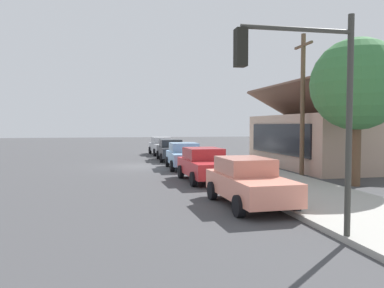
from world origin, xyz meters
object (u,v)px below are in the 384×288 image
car_charcoal (171,150)px  car_cherry (205,164)px  shade_tree (357,85)px  traffic_light_main (307,90)px  car_coral (248,182)px  utility_pole_wooden (303,102)px  car_silver (162,146)px  fire_hydrant_red (238,171)px  car_skyblue (184,155)px

car_charcoal → car_cherry: bearing=1.8°
car_cherry → shade_tree: bearing=64.3°
car_charcoal → traffic_light_main: size_ratio=0.94×
car_cherry → car_coral: same height
traffic_light_main → car_coral: bearing=177.0°
traffic_light_main → utility_pole_wooden: bearing=152.7°
car_silver → traffic_light_main: traffic_light_main is taller
traffic_light_main → fire_hydrant_red: bearing=170.2°
shade_tree → traffic_light_main: shade_tree is taller
shade_tree → car_coral: bearing=-63.7°
utility_pole_wooden → car_cherry: bearing=-80.9°
car_silver → utility_pole_wooden: size_ratio=0.64×
car_silver → car_coral: 22.71m
car_coral → utility_pole_wooden: 9.14m
car_cherry → utility_pole_wooden: 6.41m
car_cherry → utility_pole_wooden: utility_pole_wooden is taller
shade_tree → fire_hydrant_red: shade_tree is taller
shade_tree → fire_hydrant_red: 6.57m
car_charcoal → car_cherry: same height
shade_tree → car_cherry: bearing=-113.9°
car_silver → car_charcoal: bearing=-2.5°
car_coral → car_silver: bearing=178.3°
car_charcoal → utility_pole_wooden: bearing=30.1°
utility_pole_wooden → fire_hydrant_red: size_ratio=10.56×
shade_tree → traffic_light_main: size_ratio=1.26×
car_coral → car_charcoal: bearing=178.5°
shade_tree → car_skyblue: bearing=-143.0°
car_charcoal → shade_tree: (13.89, 6.20, 3.67)m
car_skyblue → car_cherry: size_ratio=0.98×
car_charcoal → traffic_light_main: bearing=1.5°
car_charcoal → car_skyblue: same height
car_charcoal → fire_hydrant_red: bearing=9.3°
car_skyblue → shade_tree: 10.94m
shade_tree → traffic_light_main: (7.34, -6.34, -0.99)m
car_charcoal → traffic_light_main: traffic_light_main is taller
shade_tree → utility_pole_wooden: utility_pole_wooden is taller
car_charcoal → fire_hydrant_red: car_charcoal is taller
car_silver → car_coral: (22.71, 0.07, -0.00)m
car_charcoal → car_skyblue: 5.65m
car_charcoal → utility_pole_wooden: size_ratio=0.65×
car_skyblue → traffic_light_main: 15.80m
car_coral → fire_hydrant_red: car_coral is taller
car_skyblue → car_charcoal: bearing=-178.1°
car_cherry → car_coral: (5.77, 0.10, -0.00)m
car_coral → traffic_light_main: 5.09m
car_coral → car_cherry: bearing=179.1°
car_cherry → utility_pole_wooden: (-0.88, 5.53, 3.11)m
car_coral → utility_pole_wooden: (-6.65, 5.44, 3.11)m
car_silver → shade_tree: bearing=15.1°
fire_hydrant_red → shade_tree: bearing=63.8°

